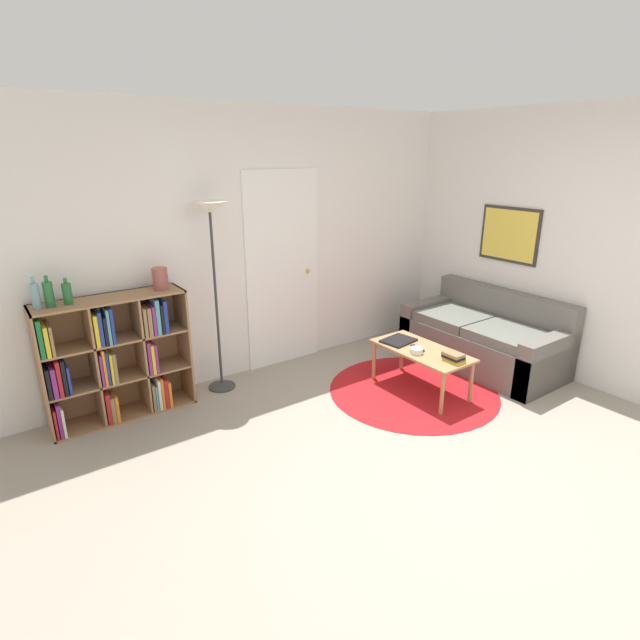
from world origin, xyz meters
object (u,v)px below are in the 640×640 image
object	(u,v)px
floor_lamp	(211,231)
bottle_right	(67,293)
bowl	(416,351)
bottle_left	(36,296)
couch	(485,339)
coffee_table	(421,354)
laptop	(398,341)
bookshelf	(114,359)
vase_on_shelf	(160,279)
bottle_middle	(49,294)

from	to	relation	value
floor_lamp	bottle_right	distance (m)	1.26
bowl	bottle_left	distance (m)	3.15
couch	bowl	world-z (taller)	couch
floor_lamp	bowl	bearing A→B (deg)	-40.33
coffee_table	bottle_left	world-z (taller)	bottle_left
couch	coffee_table	xyz separation A→B (m)	(-1.03, -0.05, 0.10)
bottle_right	bowl	bearing A→B (deg)	-24.74
laptop	bottle_left	bearing A→B (deg)	162.92
bookshelf	couch	distance (m)	3.68
bottle_left	bottle_right	xyz separation A→B (m)	(0.21, 0.00, -0.02)
laptop	bottle_right	world-z (taller)	bottle_right
bottle_left	vase_on_shelf	xyz separation A→B (m)	(0.94, 0.01, -0.01)
bottle_left	coffee_table	bearing A→B (deg)	-21.59
bookshelf	couch	world-z (taller)	bookshelf
floor_lamp	bowl	size ratio (longest dim) A/B	14.45
bookshelf	couch	xyz separation A→B (m)	(3.49, -1.13, -0.26)
couch	laptop	xyz separation A→B (m)	(-1.07, 0.23, 0.16)
coffee_table	bottle_middle	bearing A→B (deg)	157.75
floor_lamp	couch	distance (m)	3.05
bottle_right	vase_on_shelf	xyz separation A→B (m)	(0.72, 0.00, 0.01)
coffee_table	bottle_middle	world-z (taller)	bottle_middle
bottle_middle	bottle_right	xyz separation A→B (m)	(0.12, -0.00, -0.02)
coffee_table	bottle_left	xyz separation A→B (m)	(-2.94, 1.16, 0.79)
floor_lamp	laptop	xyz separation A→B (m)	(1.48, -0.88, -1.08)
floor_lamp	bookshelf	bearing A→B (deg)	178.75
bottle_middle	bottle_right	bearing A→B (deg)	-0.44
bowl	bottle_right	world-z (taller)	bottle_right
bottle_left	couch	bearing A→B (deg)	-15.71
laptop	bottle_left	world-z (taller)	bottle_left
bottle_middle	bottle_right	distance (m)	0.13
couch	bottle_middle	xyz separation A→B (m)	(-3.88, 1.12, 0.89)
bookshelf	laptop	distance (m)	2.59
bowl	coffee_table	bearing A→B (deg)	18.52
bowl	vase_on_shelf	distance (m)	2.35
coffee_table	bottle_left	distance (m)	3.26
couch	laptop	bearing A→B (deg)	168.09
bookshelf	laptop	xyz separation A→B (m)	(2.42, -0.90, -0.10)
bottle_left	bottle_middle	bearing A→B (deg)	2.25
bottle_left	floor_lamp	bearing A→B (deg)	-0.36
bottle_middle	bottle_left	bearing A→B (deg)	-177.75
couch	coffee_table	world-z (taller)	couch
bookshelf	floor_lamp	world-z (taller)	floor_lamp
bowl	bottle_left	world-z (taller)	bottle_left
floor_lamp	couch	size ratio (longest dim) A/B	1.08
bottle_right	bookshelf	bearing A→B (deg)	1.98
coffee_table	vase_on_shelf	xyz separation A→B (m)	(-2.00, 1.17, 0.78)
bookshelf	vase_on_shelf	bearing A→B (deg)	-0.58
couch	bottle_left	size ratio (longest dim) A/B	6.65
bookshelf	laptop	world-z (taller)	bookshelf
couch	bottle_right	distance (m)	4.02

